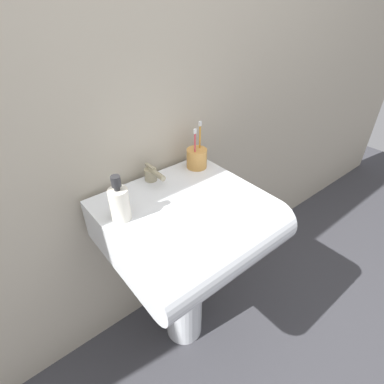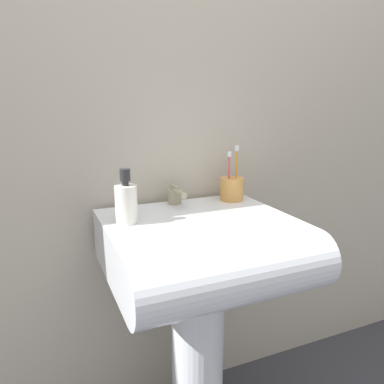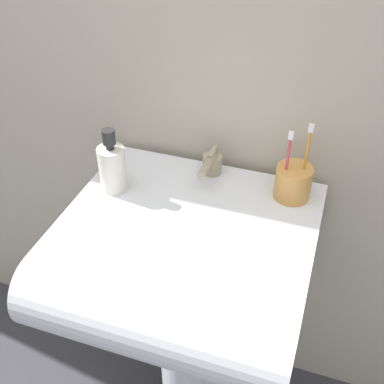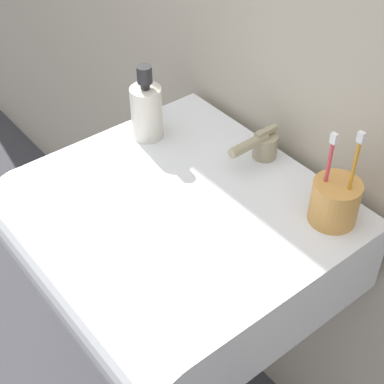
{
  "view_description": "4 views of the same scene",
  "coord_description": "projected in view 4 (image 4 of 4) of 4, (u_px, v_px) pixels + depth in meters",
  "views": [
    {
      "loc": [
        -0.54,
        -0.73,
        1.51
      ],
      "look_at": [
        0.03,
        -0.03,
        0.89
      ],
      "focal_mm": 28.0,
      "sensor_mm": 36.0,
      "label": 1
    },
    {
      "loc": [
        -0.47,
        -1.05,
        1.22
      ],
      "look_at": [
        -0.02,
        0.01,
        0.94
      ],
      "focal_mm": 35.0,
      "sensor_mm": 36.0,
      "label": 2
    },
    {
      "loc": [
        0.28,
        -0.82,
        1.59
      ],
      "look_at": [
        0.0,
        0.02,
        0.92
      ],
      "focal_mm": 45.0,
      "sensor_mm": 36.0,
      "label": 3
    },
    {
      "loc": [
        0.67,
        -0.54,
        1.61
      ],
      "look_at": [
        0.02,
        -0.02,
        0.88
      ],
      "focal_mm": 55.0,
      "sensor_mm": 36.0,
      "label": 4
    }
  ],
  "objects": [
    {
      "name": "sink_basin",
      "position": [
        168.0,
        241.0,
        1.18
      ],
      "size": [
        0.59,
        0.57,
        0.17
      ],
      "color": "white",
      "rests_on": "sink_pedestal"
    },
    {
      "name": "sink_pedestal",
      "position": [
        193.0,
        347.0,
        1.48
      ],
      "size": [
        0.18,
        0.18,
        0.68
      ],
      "primitive_type": "cylinder",
      "color": "white",
      "rests_on": "ground"
    },
    {
      "name": "toothbrush_cup",
      "position": [
        335.0,
        201.0,
        1.07
      ],
      "size": [
        0.09,
        0.09,
        0.21
      ],
      "color": "#D19347",
      "rests_on": "sink_basin"
    },
    {
      "name": "faucet",
      "position": [
        261.0,
        145.0,
        1.22
      ],
      "size": [
        0.05,
        0.12,
        0.07
      ],
      "color": "tan",
      "rests_on": "sink_basin"
    },
    {
      "name": "soap_bottle",
      "position": [
        147.0,
        110.0,
        1.26
      ],
      "size": [
        0.07,
        0.07,
        0.17
      ],
      "color": "silver",
      "rests_on": "sink_basin"
    }
  ]
}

